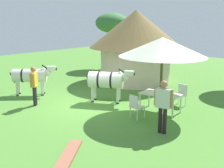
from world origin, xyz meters
TOP-DOWN VIEW (x-y plane):
  - ground_plane at (0.00, 0.00)m, footprint 36.00×36.00m
  - thatched_hut at (-1.21, 4.95)m, footprint 5.25×5.25m
  - shade_umbrella at (2.70, 1.33)m, footprint 3.30×3.30m
  - patio_dining_table at (2.70, 1.33)m, footprint 1.58×0.93m
  - patio_chair_east_end at (2.45, 0.06)m, footprint 0.51×0.50m
  - patio_chair_near_lawn at (2.92, 2.61)m, footprint 0.51×0.49m
  - guest_beside_umbrella at (3.85, -0.41)m, footprint 0.61×0.29m
  - standing_watcher at (-1.69, -1.45)m, footprint 0.44×0.48m
  - zebra_nearest_camera at (-3.26, -0.60)m, footprint 1.76×1.70m
  - zebra_by_umbrella at (0.25, 0.94)m, footprint 1.93×1.35m
  - acacia_tree_behind_hut at (-5.40, 7.69)m, footprint 2.41×2.41m
  - brick_patio_kerb at (3.08, -3.83)m, footprint 1.88×2.51m

SIDE VIEW (x-z plane):
  - ground_plane at x=0.00m, z-range 0.00..0.00m
  - brick_patio_kerb at x=3.08m, z-range 0.00..0.08m
  - patio_chair_east_end at x=2.45m, z-range 0.07..0.97m
  - patio_chair_near_lawn at x=2.92m, z-range 0.07..0.97m
  - patio_dining_table at x=2.70m, z-range 0.29..1.03m
  - zebra_nearest_camera at x=-3.26m, z-range 0.20..1.66m
  - zebra_by_umbrella at x=0.25m, z-range 0.22..1.73m
  - standing_watcher at x=-1.69m, z-range 0.17..1.83m
  - guest_beside_umbrella at x=3.85m, z-range 0.18..1.90m
  - thatched_hut at x=-1.21m, z-range 0.28..4.34m
  - shade_umbrella at x=2.70m, z-range 1.09..4.00m
  - acacia_tree_behind_hut at x=-5.40m, z-range 1.25..5.25m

